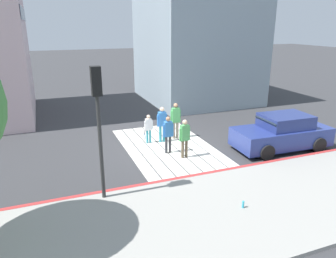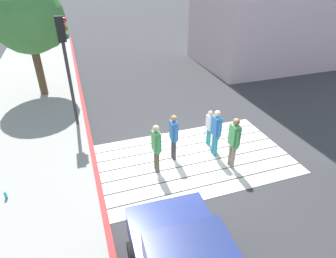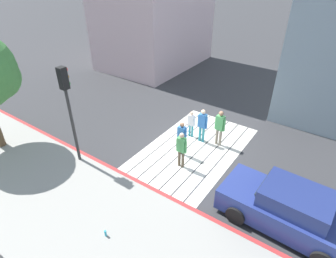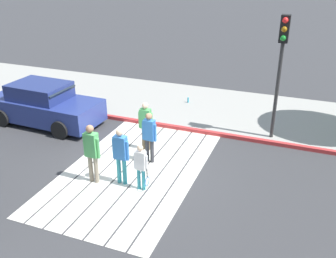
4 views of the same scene
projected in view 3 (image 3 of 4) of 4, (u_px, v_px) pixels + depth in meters
The scene contains 12 objects.
ground_plane at pixel (194, 149), 13.04m from camera, with size 120.00×120.00×0.00m, color #38383A.
crosswalk_stripes at pixel (194, 149), 13.04m from camera, with size 6.40×3.80×0.01m.
sidewalk_west at pixel (106, 231), 9.12m from camera, with size 4.80×40.00×0.12m, color #9E9B93.
curb_painted at pixel (150, 189), 10.75m from camera, with size 0.16×40.00×0.13m, color #BC3333.
car_parked_near_curb at pixel (289, 210), 9.01m from camera, with size 2.11×4.37×1.57m.
traffic_light_corner at pixel (68, 98), 10.68m from camera, with size 0.39×0.28×4.24m.
water_bottle at pixel (106, 233), 8.84m from camera, with size 0.07×0.07×0.22m, color #33A5BF.
pedestrian_adult_lead at pixel (202, 123), 13.04m from camera, with size 0.22×0.50×1.70m.
pedestrian_adult_trailing at pixel (181, 148), 11.47m from camera, with size 0.23×0.49×1.66m.
pedestrian_adult_side at pixel (220, 126), 12.79m from camera, with size 0.24×0.52×1.77m.
pedestrian_teen_behind at pixel (182, 136), 12.20m from camera, with size 0.23×0.48×1.64m.
pedestrian_child_with_racket at pixel (191, 123), 13.53m from camera, with size 0.28×0.41×1.37m.
Camera 3 is at (-9.34, -5.06, 7.70)m, focal length 30.19 mm.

